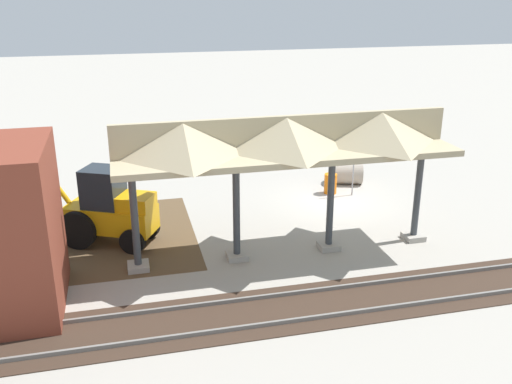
# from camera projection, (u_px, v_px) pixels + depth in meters

# --- Properties ---
(ground_plane) EXTENTS (120.00, 120.00, 0.00)m
(ground_plane) POSITION_uv_depth(u_px,v_px,m) (335.00, 202.00, 24.67)
(ground_plane) COLOR #9E998E
(dirt_work_zone) EXTENTS (8.71, 7.00, 0.01)m
(dirt_work_zone) POSITION_uv_depth(u_px,v_px,m) (75.00, 240.00, 20.98)
(dirt_work_zone) COLOR brown
(dirt_work_zone) RESTS_ON ground
(platform_canopy) EXTENTS (11.19, 3.20, 4.90)m
(platform_canopy) POSITION_uv_depth(u_px,v_px,m) (286.00, 138.00, 18.54)
(platform_canopy) COLOR #9E998E
(platform_canopy) RESTS_ON ground
(rail_tracks) EXTENTS (60.00, 2.58, 0.15)m
(rail_tracks) POSITION_uv_depth(u_px,v_px,m) (428.00, 290.00, 17.49)
(rail_tracks) COLOR slate
(rail_tracks) RESTS_ON ground
(stop_sign) EXTENTS (0.76, 0.06, 2.39)m
(stop_sign) POSITION_uv_depth(u_px,v_px,m) (354.00, 158.00, 24.92)
(stop_sign) COLOR gray
(stop_sign) RESTS_ON ground
(backhoe) EXTENTS (4.97, 3.28, 2.82)m
(backhoe) POSITION_uv_depth(u_px,v_px,m) (107.00, 210.00, 20.41)
(backhoe) COLOR orange
(backhoe) RESTS_ON ground
(dirt_mound) EXTENTS (4.39, 4.39, 2.27)m
(dirt_mound) POSITION_uv_depth(u_px,v_px,m) (38.00, 238.00, 21.15)
(dirt_mound) COLOR brown
(dirt_mound) RESTS_ON ground
(concrete_pipe) EXTENTS (1.60, 1.39, 1.04)m
(concrete_pipe) POSITION_uv_depth(u_px,v_px,m) (347.00, 173.00, 26.84)
(concrete_pipe) COLOR #9E9384
(concrete_pipe) RESTS_ON ground
(traffic_barrel) EXTENTS (0.56, 0.56, 0.90)m
(traffic_barrel) POSITION_uv_depth(u_px,v_px,m) (330.00, 184.00, 25.59)
(traffic_barrel) COLOR orange
(traffic_barrel) RESTS_ON ground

